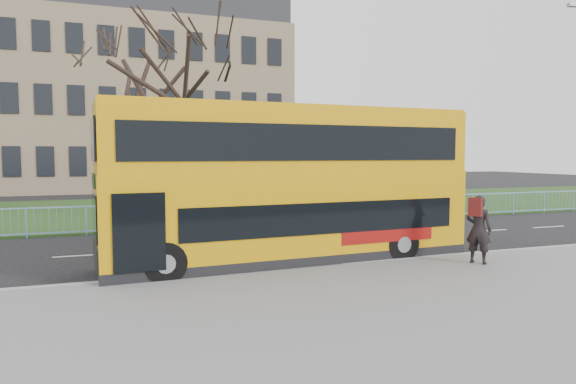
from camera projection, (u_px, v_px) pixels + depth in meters
name	position (u px, v px, depth m)	size (l,w,h in m)	color
ground	(300.00, 258.00, 14.90)	(120.00, 120.00, 0.00)	black
pavement	(444.00, 331.00, 8.55)	(80.00, 10.50, 0.12)	slate
kerb	(321.00, 267.00, 13.44)	(80.00, 0.20, 0.14)	gray
grass_verge	(208.00, 208.00, 28.33)	(80.00, 15.40, 0.08)	#1D3814
guard_railing	(243.00, 214.00, 21.06)	(40.00, 0.12, 1.10)	#7EB0E1
bare_tree	(158.00, 102.00, 22.90)	(7.40, 7.40, 10.57)	black
civic_building	(107.00, 109.00, 45.61)	(30.00, 15.00, 14.00)	#887056
yellow_bus	(290.00, 181.00, 14.09)	(10.21, 2.96, 4.23)	#DA9A09
pedestrian	(479.00, 229.00, 13.55)	(0.66, 0.44, 1.82)	black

